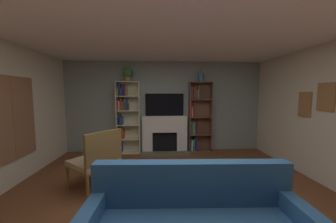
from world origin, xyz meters
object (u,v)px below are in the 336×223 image
(bookshelf_left, at_px, (126,116))
(vase_with_flowers, at_px, (201,77))
(fireplace, at_px, (165,133))
(armchair, at_px, (97,159))
(tv, at_px, (165,105))
(bookshelf_right, at_px, (197,117))
(potted_plant, at_px, (128,73))
(coffee_table, at_px, (184,194))

(bookshelf_left, relative_size, vase_with_flowers, 5.11)
(fireplace, relative_size, vase_with_flowers, 3.51)
(fireplace, bearing_deg, armchair, -120.65)
(tv, xyz_separation_m, bookshelf_right, (0.92, -0.07, -0.36))
(bookshelf_right, relative_size, potted_plant, 5.14)
(fireplace, distance_m, armchair, 2.42)
(tv, relative_size, potted_plant, 2.81)
(coffee_table, bearing_deg, tv, 92.60)
(bookshelf_right, bearing_deg, tv, 175.69)
(fireplace, height_order, vase_with_flowers, vase_with_flowers)
(armchair, bearing_deg, potted_plant, 83.31)
(fireplace, bearing_deg, potted_plant, -177.44)
(tv, bearing_deg, armchair, -119.76)
(vase_with_flowers, bearing_deg, coffee_table, -106.66)
(armchair, distance_m, coffee_table, 1.62)
(potted_plant, bearing_deg, vase_with_flowers, 0.00)
(armchair, bearing_deg, bookshelf_right, 44.12)
(potted_plant, height_order, vase_with_flowers, vase_with_flowers)
(potted_plant, distance_m, coffee_table, 3.60)
(fireplace, height_order, bookshelf_right, bookshelf_right)
(armchair, bearing_deg, coffee_table, -31.25)
(vase_with_flowers, bearing_deg, bookshelf_right, 145.98)
(vase_with_flowers, relative_size, coffee_table, 0.47)
(potted_plant, xyz_separation_m, coffee_table, (1.13, -2.87, -1.85))
(bookshelf_right, distance_m, armchair, 3.04)
(bookshelf_right, height_order, vase_with_flowers, vase_with_flowers)
(coffee_table, bearing_deg, potted_plant, 111.51)
(potted_plant, bearing_deg, bookshelf_right, 1.51)
(bookshelf_right, bearing_deg, armchair, -135.88)
(bookshelf_left, relative_size, armchair, 1.90)
(tv, bearing_deg, bookshelf_left, -175.54)
(potted_plant, bearing_deg, tv, 6.87)
(bookshelf_right, relative_size, armchair, 1.90)
(tv, relative_size, bookshelf_left, 0.55)
(bookshelf_left, xyz_separation_m, coffee_table, (1.20, -2.91, -0.70))
(fireplace, relative_size, bookshelf_left, 0.69)
(tv, distance_m, coffee_table, 3.16)
(vase_with_flowers, xyz_separation_m, armchair, (-2.23, -2.04, -1.55))
(vase_with_flowers, distance_m, armchair, 3.40)
(vase_with_flowers, bearing_deg, fireplace, 177.44)
(tv, distance_m, potted_plant, 1.31)
(bookshelf_right, bearing_deg, potted_plant, -178.49)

